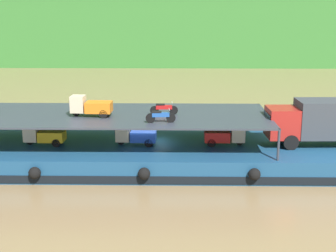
{
  "coord_description": "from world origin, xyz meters",
  "views": [
    {
      "loc": [
        1.91,
        -31.61,
        10.72
      ],
      "look_at": [
        1.37,
        0.0,
        2.7
      ],
      "focal_mm": 50.96,
      "sensor_mm": 36.0,
      "label": 1
    }
  ],
  "objects": [
    {
      "name": "ground_plane",
      "position": [
        0.0,
        0.0,
        0.0
      ],
      "size": [
        400.0,
        400.0,
        0.0
      ],
      "primitive_type": "plane",
      "color": "olive"
    },
    {
      "name": "cargo_barge",
      "position": [
        -0.0,
        -0.03,
        0.75
      ],
      "size": [
        33.27,
        9.06,
        1.5
      ],
      "color": "navy",
      "rests_on": "ground"
    },
    {
      "name": "covered_lorry",
      "position": [
        11.65,
        -0.37,
        3.19
      ],
      "size": [
        7.91,
        2.5,
        3.1
      ],
      "color": "maroon",
      "rests_on": "cargo_barge"
    },
    {
      "name": "cargo_rack",
      "position": [
        -3.8,
        0.0,
        3.44
      ],
      "size": [
        24.07,
        7.66,
        2.0
      ],
      "color": "#2D333D",
      "rests_on": "cargo_barge"
    },
    {
      "name": "mini_truck_lower_aft",
      "position": [
        -7.06,
        -0.6,
        2.19
      ],
      "size": [
        2.76,
        1.23,
        1.38
      ],
      "color": "gold",
      "rests_on": "cargo_barge"
    },
    {
      "name": "mini_truck_lower_mid",
      "position": [
        -0.85,
        -0.49,
        2.19
      ],
      "size": [
        2.78,
        1.27,
        1.38
      ],
      "color": "#1E47B7",
      "rests_on": "cargo_barge"
    },
    {
      "name": "mini_truck_lower_fore",
      "position": [
        5.27,
        -0.44,
        2.19
      ],
      "size": [
        2.76,
        1.23,
        1.38
      ],
      "color": "red",
      "rests_on": "cargo_barge"
    },
    {
      "name": "mini_truck_upper_mid",
      "position": [
        -3.81,
        -0.54,
        4.19
      ],
      "size": [
        2.79,
        1.29,
        1.38
      ],
      "color": "orange",
      "rests_on": "cargo_rack"
    },
    {
      "name": "motorcycle_upper_port",
      "position": [
        0.92,
        -2.3,
        3.93
      ],
      "size": [
        1.9,
        0.55,
        0.87
      ],
      "color": "black",
      "rests_on": "cargo_rack"
    },
    {
      "name": "motorcycle_upper_centre",
      "position": [
        1.08,
        -0.0,
        3.93
      ],
      "size": [
        1.9,
        0.55,
        0.87
      ],
      "color": "black",
      "rests_on": "cargo_rack"
    }
  ]
}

